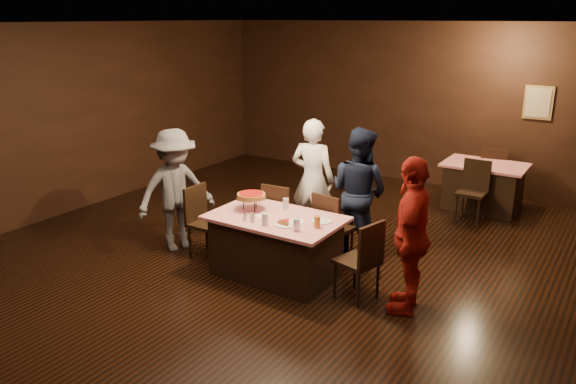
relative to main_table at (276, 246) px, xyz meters
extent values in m
plane|color=black|center=(-0.19, -0.09, -0.39)|extent=(10.00, 10.00, 0.00)
cube|color=silver|center=(-0.19, -0.09, 2.62)|extent=(8.00, 10.00, 0.04)
cube|color=black|center=(-0.19, 4.91, 1.11)|extent=(8.00, 0.04, 3.00)
cube|color=black|center=(-4.19, -0.09, 1.11)|extent=(0.04, 10.00, 3.00)
cube|color=tan|center=(2.01, 4.88, 1.31)|extent=(0.46, 0.03, 0.56)
cube|color=beige|center=(2.01, 4.86, 1.31)|extent=(0.38, 0.01, 0.48)
cube|color=#B70C19|center=(0.00, 0.00, 0.00)|extent=(1.60, 1.00, 0.77)
cube|color=red|center=(1.48, 3.96, 0.00)|extent=(1.30, 0.90, 0.77)
cube|color=black|center=(-0.40, 0.75, 0.09)|extent=(0.45, 0.45, 0.95)
cube|color=black|center=(0.40, 0.75, 0.09)|extent=(0.48, 0.48, 0.95)
cube|color=black|center=(-1.10, 0.00, 0.09)|extent=(0.42, 0.42, 0.95)
cube|color=black|center=(1.10, 0.00, 0.09)|extent=(0.51, 0.51, 0.95)
cube|color=black|center=(1.48, 3.26, 0.09)|extent=(0.42, 0.42, 0.95)
cube|color=black|center=(1.48, 4.56, 0.09)|extent=(0.49, 0.49, 0.95)
imported|color=white|center=(-0.25, 1.31, 0.49)|extent=(0.69, 0.50, 1.75)
imported|color=black|center=(0.53, 1.17, 0.48)|extent=(0.95, 0.80, 1.73)
imported|color=#59585D|center=(-1.61, -0.03, 0.45)|extent=(1.01, 1.24, 1.67)
imported|color=#A31B13|center=(1.68, 0.08, 0.48)|extent=(0.63, 1.08, 1.73)
cylinder|color=black|center=(-0.40, 0.15, 0.46)|extent=(0.01, 0.01, 0.15)
cylinder|color=black|center=(-0.49, 0.00, 0.46)|extent=(0.01, 0.01, 0.15)
cylinder|color=black|center=(-0.31, 0.00, 0.46)|extent=(0.01, 0.01, 0.15)
cylinder|color=silver|center=(-0.40, 0.05, 0.54)|extent=(0.38, 0.38, 0.01)
cylinder|color=#B27233|center=(-0.40, 0.05, 0.57)|extent=(0.35, 0.35, 0.05)
cylinder|color=#A5140C|center=(-0.40, 0.05, 0.60)|extent=(0.30, 0.30, 0.01)
cylinder|color=white|center=(0.25, -0.18, 0.39)|extent=(0.25, 0.25, 0.01)
cylinder|color=#B27233|center=(0.25, -0.18, 0.42)|extent=(0.18, 0.18, 0.04)
cylinder|color=#A5140C|center=(0.25, -0.18, 0.44)|extent=(0.14, 0.14, 0.01)
cylinder|color=white|center=(0.55, 0.15, 0.39)|extent=(0.25, 0.25, 0.01)
cylinder|color=silver|center=(0.05, -0.30, 0.46)|extent=(0.08, 0.08, 0.14)
cylinder|color=silver|center=(0.45, -0.25, 0.46)|extent=(0.08, 0.08, 0.14)
cylinder|color=#BF7F26|center=(0.60, -0.05, 0.46)|extent=(0.08, 0.08, 0.14)
cylinder|color=silver|center=(-0.05, 0.30, 0.46)|extent=(0.08, 0.08, 0.14)
cylinder|color=silver|center=(-0.18, -0.25, 0.43)|extent=(0.04, 0.04, 0.08)
cylinder|color=silver|center=(-0.18, -0.25, 0.47)|extent=(0.05, 0.05, 0.02)
cylinder|color=silver|center=(-0.12, -0.30, 0.43)|extent=(0.04, 0.04, 0.08)
cylinder|color=silver|center=(-0.12, -0.30, 0.47)|extent=(0.05, 0.05, 0.02)
cylinder|color=silver|center=(-0.24, -0.30, 0.43)|extent=(0.04, 0.04, 0.08)
cylinder|color=silver|center=(-0.24, -0.30, 0.47)|extent=(0.05, 0.05, 0.02)
cube|color=white|center=(0.30, 0.00, 0.39)|extent=(0.19, 0.19, 0.01)
cube|color=white|center=(-0.15, -0.05, 0.39)|extent=(0.21, 0.21, 0.01)
camera|label=1|loc=(3.57, -5.27, 2.70)|focal=35.00mm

